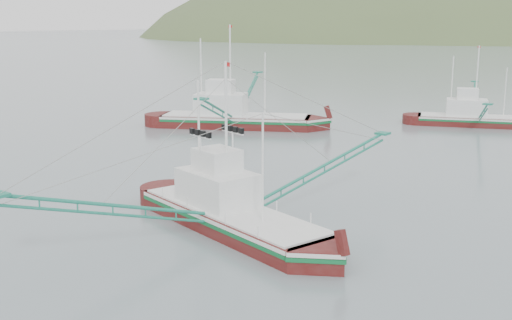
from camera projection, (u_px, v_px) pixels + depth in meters
The scene contains 5 objects.
ground at pixel (184, 240), 33.05m from camera, with size 1200.00×1200.00×0.00m, color slate.
main_boat at pixel (230, 197), 34.47m from camera, with size 13.73×23.64×9.73m.
bg_boat_left at pixel (234, 105), 67.40m from camera, with size 17.92×26.48×11.51m.
bg_boat_far at pixel (478, 109), 68.42m from camera, with size 12.84×21.69×9.18m.
headland_left at pixel (373, 38), 418.40m from camera, with size 448.00×308.00×210.00m, color #44572C.
Camera 1 is at (22.27, -22.45, 11.09)m, focal length 45.00 mm.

